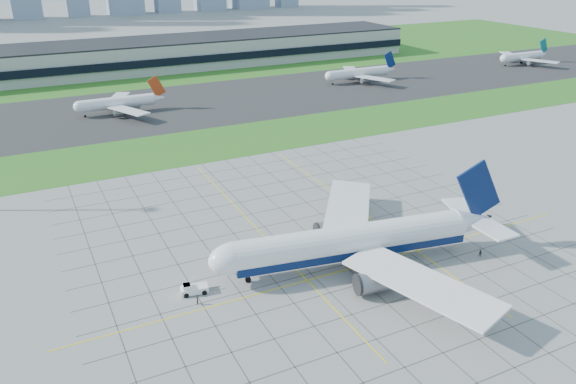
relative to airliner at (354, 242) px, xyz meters
name	(u,v)px	position (x,y,z in m)	size (l,w,h in m)	color
ground	(343,265)	(-1.69, 0.92, -5.73)	(1400.00, 1400.00, 0.00)	gray
grass_median	(208,144)	(-1.69, 90.92, -5.71)	(700.00, 35.00, 0.04)	#387621
asphalt_taxiway	(166,107)	(-1.69, 145.92, -5.70)	(700.00, 75.00, 0.04)	#383838
grass_far	(116,63)	(-1.69, 255.92, -5.71)	(700.00, 145.00, 0.04)	#387621
apron_markings	(320,242)	(-1.26, 12.01, -5.71)	(120.00, 130.00, 0.03)	#474744
terminal	(194,51)	(38.31, 230.79, 2.16)	(260.00, 43.00, 15.80)	#B7B7B2
airliner	(354,242)	(0.00, 0.00, 0.00)	(66.22, 66.59, 20.95)	white
pushback_tug	(193,289)	(-34.05, 4.91, -4.76)	(7.96, 3.46, 2.18)	white
crew_near	(197,301)	(-34.47, 0.77, -4.89)	(0.61, 0.40, 1.67)	black
crew_far	(480,253)	(27.20, -9.57, -4.91)	(0.79, 0.62, 1.63)	#2A281C
distant_jet_1	(119,103)	(-21.05, 144.99, -1.25)	(35.22, 42.66, 14.08)	white
distant_jet_2	(360,73)	(99.74, 151.03, -1.24)	(39.48, 42.66, 14.08)	white
distant_jet_3	(523,56)	(210.55, 147.87, -1.25)	(34.18, 42.66, 14.08)	white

